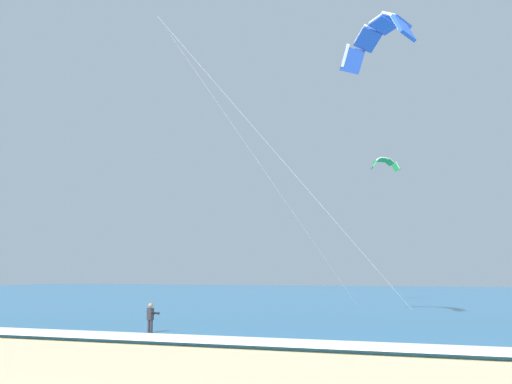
# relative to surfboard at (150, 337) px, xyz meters

# --- Properties ---
(sea) EXTENTS (200.00, 120.00, 0.20)m
(sea) POSITION_rel_surfboard_xyz_m (4.08, 57.12, 0.07)
(sea) COLOR teal
(sea) RESTS_ON ground
(surf_foam) EXTENTS (200.00, 2.92, 0.04)m
(surf_foam) POSITION_rel_surfboard_xyz_m (4.08, -1.88, 0.19)
(surf_foam) COLOR white
(surf_foam) RESTS_ON sea
(surfboard) EXTENTS (0.97, 1.46, 0.09)m
(surfboard) POSITION_rel_surfboard_xyz_m (0.00, 0.00, 0.00)
(surfboard) COLOR yellow
(surfboard) RESTS_ON ground
(kitesurfer) EXTENTS (0.66, 0.65, 1.69)m
(kitesurfer) POSITION_rel_surfboard_xyz_m (0.01, 0.02, 0.91)
(kitesurfer) COLOR #232328
(kitesurfer) RESTS_ON ground
(kite_primary) EXTENTS (12.92, 11.53, 17.59)m
(kite_primary) POSITION_rel_surfboard_xyz_m (10.24, 9.14, 17.62)
(kite_primary) COLOR blue
(kite_distant) EXTENTS (2.66, 3.17, 1.37)m
(kite_distant) POSITION_rel_surfboard_xyz_m (6.03, 35.63, 14.32)
(kite_distant) COLOR green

